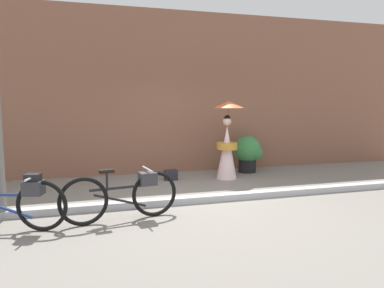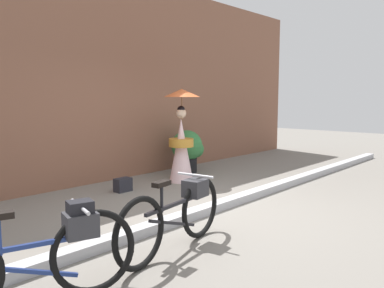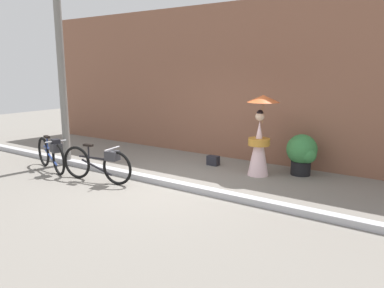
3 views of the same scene
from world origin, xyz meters
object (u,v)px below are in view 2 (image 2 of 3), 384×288
at_px(bicycle_near_officer, 176,213).
at_px(person_with_parasol, 181,137).
at_px(bicycle_far_side, 38,255).
at_px(backpack_on_pavement, 123,185).
at_px(potted_plant_by_door, 188,149).

distance_m(bicycle_near_officer, person_with_parasol, 3.61).
distance_m(bicycle_far_side, person_with_parasol, 4.90).
height_order(bicycle_near_officer, backpack_on_pavement, bicycle_near_officer).
xyz_separation_m(bicycle_near_officer, person_with_parasol, (2.64, 2.41, 0.48)).
xyz_separation_m(bicycle_near_officer, bicycle_far_side, (-1.59, -0.02, 0.02)).
bearing_deg(person_with_parasol, bicycle_near_officer, -137.60).
height_order(bicycle_far_side, potted_plant_by_door, potted_plant_by_door).
bearing_deg(person_with_parasol, bicycle_far_side, -150.08).
bearing_deg(backpack_on_pavement, person_with_parasol, -7.77).
height_order(bicycle_near_officer, potted_plant_by_door, potted_plant_by_door).
bearing_deg(bicycle_near_officer, person_with_parasol, 42.40).
height_order(bicycle_far_side, backpack_on_pavement, bicycle_far_side).
distance_m(bicycle_far_side, backpack_on_pavement, 3.92).
bearing_deg(person_with_parasol, potted_plant_by_door, 34.76).
distance_m(potted_plant_by_door, backpack_on_pavement, 2.21).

